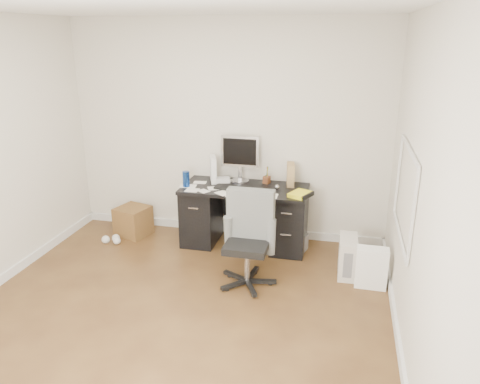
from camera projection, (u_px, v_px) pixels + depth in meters
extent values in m
plane|color=#402714|center=(176.00, 315.00, 4.38)|extent=(4.00, 4.00, 0.00)
cube|color=beige|center=(227.00, 131.00, 5.79)|extent=(4.00, 0.02, 2.70)
cube|color=beige|center=(8.00, 303.00, 2.10)|extent=(4.00, 0.02, 2.70)
cube|color=beige|center=(419.00, 194.00, 3.52)|extent=(0.02, 4.00, 2.70)
cube|color=white|center=(160.00, 5.00, 3.51)|extent=(4.00, 4.00, 0.02)
cube|color=silver|center=(228.00, 228.00, 6.19)|extent=(4.00, 0.03, 0.10)
cube|color=silver|center=(398.00, 339.00, 3.95)|extent=(0.03, 4.00, 0.10)
cube|color=black|center=(245.00, 189.00, 5.60)|extent=(1.50, 0.70, 0.04)
cube|color=black|center=(202.00, 214.00, 5.84)|extent=(0.40, 0.60, 0.71)
cube|color=black|center=(289.00, 222.00, 5.61)|extent=(0.40, 0.60, 0.71)
cube|color=black|center=(250.00, 201.00, 6.00)|extent=(0.70, 0.03, 0.51)
cube|color=black|center=(234.00, 188.00, 5.52)|extent=(0.48, 0.22, 0.03)
sphere|color=#ABAAAF|center=(277.00, 187.00, 5.51)|extent=(0.07, 0.07, 0.06)
cylinder|color=#163F9D|center=(186.00, 179.00, 5.59)|extent=(0.10, 0.10, 0.19)
cube|color=silver|center=(213.00, 169.00, 5.77)|extent=(0.21, 0.30, 0.31)
cube|color=#9E814C|center=(291.00, 175.00, 5.63)|extent=(0.15, 0.24, 0.27)
cube|color=yellow|center=(301.00, 194.00, 5.28)|extent=(0.29, 0.32, 0.04)
cube|color=#B8B3A6|center=(348.00, 256.00, 5.05)|extent=(0.20, 0.43, 0.42)
cube|color=white|center=(372.00, 268.00, 4.80)|extent=(0.32, 0.24, 0.43)
cube|color=#533019|center=(133.00, 221.00, 6.07)|extent=(0.46, 0.46, 0.37)
cube|color=slate|center=(291.00, 243.00, 5.65)|extent=(0.40, 0.35, 0.20)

